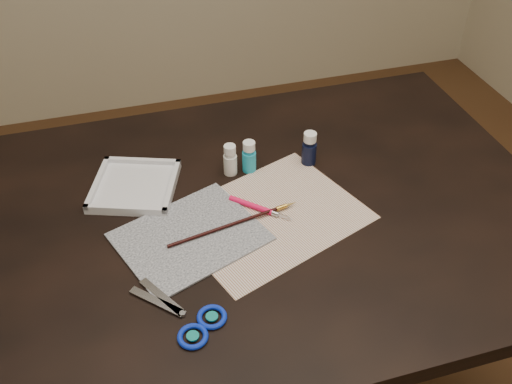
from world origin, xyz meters
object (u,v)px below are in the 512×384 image
object	(u,v)px
paint_bottle_white	(230,160)
paint_bottle_navy	(309,148)
scissors	(172,312)
palette_tray	(135,186)
paper	(269,216)
canvas	(190,237)
paint_bottle_cyan	(249,156)

from	to	relation	value
paint_bottle_white	paint_bottle_navy	xyz separation A→B (m)	(0.19, -0.01, 0.00)
scissors	palette_tray	bearing A→B (deg)	-41.24
paper	palette_tray	distance (m)	0.31
canvas	paint_bottle_cyan	bearing A→B (deg)	46.03
paper	palette_tray	size ratio (longest dim) A/B	2.10
canvas	paint_bottle_cyan	world-z (taller)	paint_bottle_cyan
paper	scissors	xyz separation A→B (m)	(-0.24, -0.19, 0.00)
scissors	paint_bottle_cyan	bearing A→B (deg)	-78.47
paper	palette_tray	xyz separation A→B (m)	(-0.26, 0.17, 0.01)
canvas	palette_tray	bearing A→B (deg)	115.30
palette_tray	scissors	bearing A→B (deg)	-86.86
canvas	paint_bottle_white	xyz separation A→B (m)	(0.13, 0.18, 0.03)
canvas	paint_bottle_cyan	distance (m)	0.26
canvas	palette_tray	world-z (taller)	palette_tray
paint_bottle_white	palette_tray	world-z (taller)	paint_bottle_white
paper	paint_bottle_white	bearing A→B (deg)	104.00
paper	canvas	world-z (taller)	canvas
paint_bottle_cyan	palette_tray	world-z (taller)	paint_bottle_cyan
palette_tray	canvas	bearing A→B (deg)	-64.70
scissors	canvas	bearing A→B (deg)	-65.28
canvas	scissors	bearing A→B (deg)	-110.90
paint_bottle_white	paint_bottle_cyan	bearing A→B (deg)	-2.20
canvas	paint_bottle_cyan	xyz separation A→B (m)	(0.18, 0.18, 0.04)
paper	paint_bottle_navy	size ratio (longest dim) A/B	4.50
paper	paint_bottle_cyan	distance (m)	0.17
palette_tray	paper	bearing A→B (deg)	-33.00
paint_bottle_navy	palette_tray	size ratio (longest dim) A/B	0.47
paper	scissors	bearing A→B (deg)	-141.23
paint_bottle_navy	palette_tray	world-z (taller)	paint_bottle_navy
paint_bottle_cyan	scissors	xyz separation A→B (m)	(-0.24, -0.36, -0.03)
paper	canvas	distance (m)	0.17
paint_bottle_white	paper	bearing A→B (deg)	-76.00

